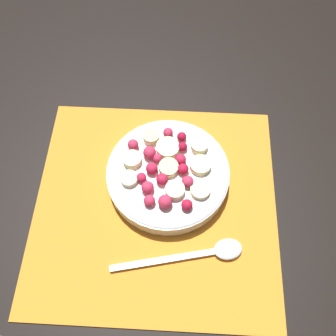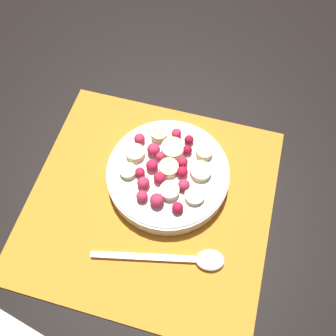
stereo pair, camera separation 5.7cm
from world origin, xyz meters
TOP-DOWN VIEW (x-y plane):
  - ground_plane at (0.00, 0.00)m, footprint 3.00×3.00m
  - placemat at (0.00, 0.00)m, footprint 0.38×0.36m
  - fruit_bowl at (-0.02, -0.05)m, footprint 0.19×0.19m
  - spoon at (-0.08, 0.07)m, footprint 0.20×0.06m

SIDE VIEW (x-z plane):
  - ground_plane at x=0.00m, z-range 0.00..0.00m
  - placemat at x=0.00m, z-range 0.00..0.01m
  - spoon at x=-0.08m, z-range 0.01..0.01m
  - fruit_bowl at x=-0.02m, z-range 0.00..0.05m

